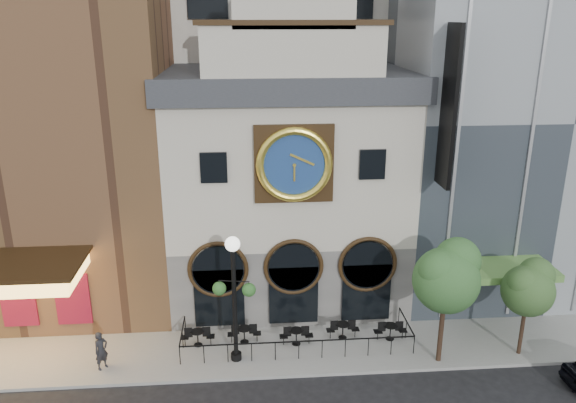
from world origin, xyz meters
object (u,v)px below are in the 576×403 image
(bistro_1, at_px, (244,334))
(pedestrian, at_px, (101,351))
(bistro_4, at_px, (390,331))
(tree_right, at_px, (529,286))
(bistro_0, at_px, (198,337))
(lamppost, at_px, (234,286))
(bistro_3, at_px, (343,329))
(bistro_2, at_px, (296,336))
(tree_left, at_px, (447,275))

(bistro_1, distance_m, pedestrian, 6.43)
(bistro_4, relative_size, tree_right, 0.34)
(bistro_0, distance_m, lamppost, 3.91)
(bistro_1, height_order, bistro_3, same)
(bistro_1, height_order, bistro_4, same)
(bistro_4, bearing_deg, pedestrian, -174.54)
(bistro_0, bearing_deg, bistro_1, 2.37)
(bistro_4, xyz_separation_m, lamppost, (-7.33, -1.06, 3.23))
(pedestrian, bearing_deg, bistro_2, -40.62)
(bistro_3, relative_size, tree_left, 0.27)
(lamppost, bearing_deg, bistro_0, 155.03)
(bistro_1, xyz_separation_m, bistro_2, (2.44, -0.37, 0.00))
(lamppost, xyz_separation_m, tree_right, (13.00, -0.51, -0.30))
(bistro_2, relative_size, tree_left, 0.27)
(bistro_3, distance_m, bistro_4, 2.26)
(bistro_1, xyz_separation_m, bistro_3, (4.72, -0.01, 0.00))
(bistro_3, bearing_deg, bistro_1, 179.93)
(tree_left, bearing_deg, lamppost, 175.29)
(bistro_2, bearing_deg, pedestrian, -172.18)
(bistro_4, distance_m, tree_right, 6.56)
(pedestrian, relative_size, lamppost, 0.30)
(bistro_0, relative_size, bistro_4, 1.00)
(bistro_4, distance_m, pedestrian, 13.25)
(bistro_4, bearing_deg, bistro_1, 177.51)
(bistro_2, distance_m, tree_left, 7.56)
(pedestrian, bearing_deg, bistro_3, -40.35)
(bistro_2, bearing_deg, tree_left, -15.44)
(bistro_0, bearing_deg, bistro_2, -3.48)
(pedestrian, distance_m, lamppost, 6.49)
(bistro_3, distance_m, pedestrian, 11.06)
(bistro_0, distance_m, bistro_3, 6.90)
(bistro_4, height_order, pedestrian, pedestrian)
(bistro_4, distance_m, lamppost, 8.08)
(tree_right, bearing_deg, bistro_0, 173.12)
(bistro_0, bearing_deg, tree_left, -10.49)
(lamppost, bearing_deg, tree_right, 7.93)
(bistro_4, height_order, lamppost, lamppost)
(bistro_2, relative_size, tree_right, 0.34)
(bistro_4, xyz_separation_m, tree_left, (1.80, -1.81, 3.76))
(tree_left, height_order, tree_right, tree_left)
(bistro_4, relative_size, pedestrian, 0.89)
(bistro_1, xyz_separation_m, tree_left, (8.76, -2.12, 3.76))
(bistro_3, bearing_deg, tree_left, -27.56)
(bistro_2, distance_m, pedestrian, 8.76)
(pedestrian, bearing_deg, lamppost, -46.50)
(bistro_4, relative_size, lamppost, 0.26)
(bistro_2, relative_size, pedestrian, 0.89)
(bistro_2, xyz_separation_m, tree_left, (6.32, -1.75, 3.76))
(bistro_4, relative_size, tree_left, 0.27)
(bistro_1, distance_m, bistro_4, 6.96)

